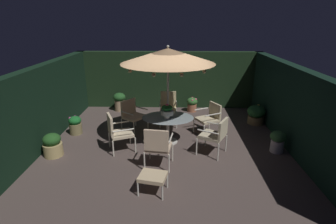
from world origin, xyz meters
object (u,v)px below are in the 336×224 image
ottoman_footrest (153,177)px  potted_plant_back_center (256,114)px  patio_dining_table (168,122)px  potted_plant_right_near (53,145)px  centerpiece_planter (167,110)px  patio_chair_south (117,131)px  patio_chair_northeast (210,116)px  patio_chair_southeast (132,113)px  potted_plant_back_right (278,141)px  potted_plant_back_left (120,101)px  potted_plant_right_far (192,104)px  potted_plant_left_far (75,125)px  patio_chair_southwest (158,145)px  patio_chair_north (216,133)px  patio_chair_east (168,106)px  patio_umbrella (168,56)px

ottoman_footrest → potted_plant_back_center: size_ratio=0.97×
patio_dining_table → potted_plant_right_near: (-2.92, -0.88, -0.31)m
centerpiece_planter → patio_chair_south: 1.43m
potted_plant_back_center → patio_chair_northeast: bearing=-153.1°
patio_dining_table → centerpiece_planter: 0.41m
patio_chair_southeast → potted_plant_back_right: bearing=-18.8°
potted_plant_back_right → potted_plant_back_left: (-4.80, 3.24, 0.06)m
potted_plant_back_center → potted_plant_right_far: bearing=149.9°
potted_plant_back_center → potted_plant_left_far: bearing=-170.2°
patio_chair_south → potted_plant_right_far: patio_chair_south is taller
potted_plant_back_right → potted_plant_back_left: size_ratio=0.84×
potted_plant_back_right → patio_chair_southwest: bearing=-164.0°
patio_chair_south → potted_plant_right_near: size_ratio=1.68×
patio_chair_northeast → patio_chair_southeast: bearing=175.4°
potted_plant_left_far → potted_plant_back_left: (0.92, 2.21, 0.09)m
centerpiece_planter → patio_chair_southwest: bearing=-97.9°
ottoman_footrest → potted_plant_right_far: potted_plant_right_far is taller
patio_chair_north → ottoman_footrest: 2.23m
ottoman_footrest → potted_plant_right_far: bearing=77.8°
patio_chair_east → potted_plant_back_center: (2.93, 0.06, -0.27)m
patio_dining_table → patio_chair_south: patio_chair_south is taller
patio_umbrella → patio_chair_north: bearing=-29.0°
patio_chair_southwest → potted_plant_back_left: (-1.72, 4.12, -0.22)m
patio_chair_northeast → potted_plant_right_near: 4.46m
potted_plant_left_far → potted_plant_right_near: potted_plant_right_near is taller
patio_chair_east → patio_chair_south: 2.37m
patio_chair_northeast → ottoman_footrest: bearing=-116.6°
patio_chair_north → patio_chair_southeast: size_ratio=1.02×
patio_umbrella → potted_plant_back_center: (2.91, 1.49, -2.10)m
patio_chair_south → ottoman_footrest: bearing=-58.9°
patio_dining_table → patio_umbrella: (0.00, 0.00, 1.83)m
potted_plant_right_far → patio_chair_north: bearing=-83.3°
patio_chair_south → potted_plant_back_center: 4.70m
potted_plant_back_right → patio_chair_north: bearing=-174.3°
patio_chair_northeast → patio_chair_east: (-1.28, 0.78, 0.06)m
patio_chair_southwest → patio_chair_southeast: bearing=112.6°
patio_chair_south → potted_plant_left_far: 1.87m
patio_chair_east → potted_plant_back_center: size_ratio=1.68×
patio_chair_southeast → potted_plant_right_far: patio_chair_southeast is taller
potted_plant_back_left → potted_plant_right_near: size_ratio=1.14×
patio_umbrella → ottoman_footrest: (-0.24, -2.34, -2.09)m
patio_chair_east → potted_plant_back_right: (2.91, -1.95, -0.29)m
patio_umbrella → patio_chair_south: 2.34m
patio_dining_table → potted_plant_left_far: bearing=170.0°
patio_chair_east → potted_plant_right_near: (-2.90, -2.31, -0.31)m
ottoman_footrest → patio_dining_table: bearing=84.1°
patio_umbrella → centerpiece_planter: (-0.02, -0.12, -1.44)m
patio_chair_north → patio_chair_southeast: bearing=147.1°
patio_chair_southwest → potted_plant_right_far: bearing=75.7°
centerpiece_planter → patio_chair_northeast: (1.28, 0.78, -0.44)m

